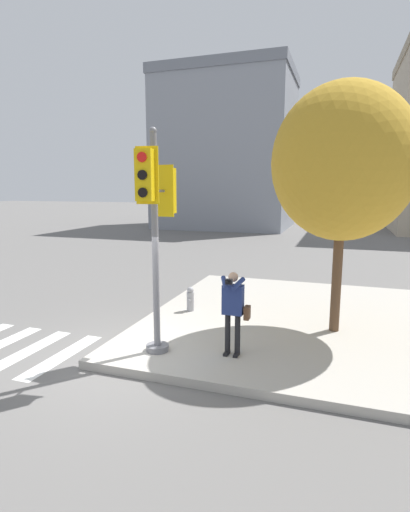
# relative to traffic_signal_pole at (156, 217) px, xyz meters

# --- Properties ---
(ground_plane) EXTENTS (160.00, 160.00, 0.00)m
(ground_plane) POSITION_rel_traffic_signal_pole_xyz_m (-0.75, -0.44, -2.88)
(ground_plane) COLOR slate
(sidewalk_corner) EXTENTS (8.00, 8.00, 0.17)m
(sidewalk_corner) POSITION_rel_traffic_signal_pole_xyz_m (2.75, 3.06, -2.79)
(sidewalk_corner) COLOR #ADA89E
(sidewalk_corner) RESTS_ON ground_plane
(traffic_signal_pole) EXTENTS (0.50, 1.37, 4.37)m
(traffic_signal_pole) POSITION_rel_traffic_signal_pole_xyz_m (0.00, 0.00, 0.00)
(traffic_signal_pole) COLOR slate
(traffic_signal_pole) RESTS_ON sidewalk_corner
(person_photographer) EXTENTS (0.58, 0.54, 1.66)m
(person_photographer) POSITION_rel_traffic_signal_pole_xyz_m (1.47, 0.31, -1.72)
(person_photographer) COLOR black
(person_photographer) RESTS_ON sidewalk_corner
(street_tree) EXTENTS (3.08, 3.08, 5.49)m
(street_tree) POSITION_rel_traffic_signal_pole_xyz_m (3.33, 2.37, 1.08)
(street_tree) COLOR brown
(street_tree) RESTS_ON sidewalk_corner
(fire_hydrant) EXTENTS (0.20, 0.26, 0.66)m
(fire_hydrant) POSITION_rel_traffic_signal_pole_xyz_m (-0.35, 2.70, -2.38)
(fire_hydrant) COLOR #99999E
(fire_hydrant) RESTS_ON sidewalk_corner
(building_left) EXTENTS (11.20, 8.97, 13.14)m
(building_left) POSITION_rel_traffic_signal_pole_xyz_m (-6.39, 27.50, 3.71)
(building_left) COLOR gray
(building_left) RESTS_ON ground_plane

